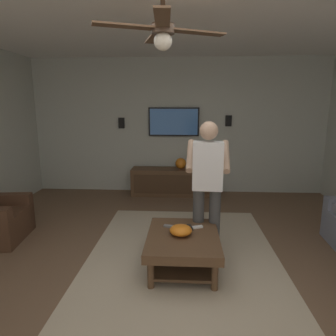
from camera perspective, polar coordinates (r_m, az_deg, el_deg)
ground_plane at (r=3.37m, az=0.30°, el=-20.86°), size 8.16×8.16×0.00m
wall_back_tv at (r=6.29m, az=1.95°, el=7.93°), size 0.10×6.23×2.77m
area_rug at (r=3.78m, az=2.86°, el=-16.83°), size 3.18×2.30×0.01m
coffee_table at (r=3.47m, az=2.88°, el=-14.23°), size 1.00×0.80×0.40m
media_console at (r=6.14m, az=0.98°, el=-2.65°), size 0.45×1.70×0.55m
tv at (r=6.20m, az=1.11°, el=8.83°), size 0.05×1.04×0.58m
person_standing at (r=3.66m, az=7.55°, el=-2.25°), size 0.56×0.56×1.64m
bowl at (r=3.40m, az=2.48°, el=-11.81°), size 0.25×0.25×0.11m
remote_white at (r=3.60m, az=5.47°, el=-11.20°), size 0.09×0.16×0.02m
remote_black at (r=3.59m, az=4.23°, el=-11.25°), size 0.16×0.07×0.02m
remote_grey at (r=3.61m, az=0.39°, el=-11.10°), size 0.08×0.16×0.02m
vase_round at (r=6.07m, az=2.46°, el=0.89°), size 0.22×0.22×0.22m
wall_speaker_left at (r=6.27m, az=11.52°, el=8.84°), size 0.06×0.12×0.22m
wall_speaker_right at (r=6.35m, az=-8.89°, el=8.50°), size 0.06×0.12×0.22m
ceiling_fan at (r=2.83m, az=-1.14°, el=24.48°), size 1.19×1.15×0.46m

